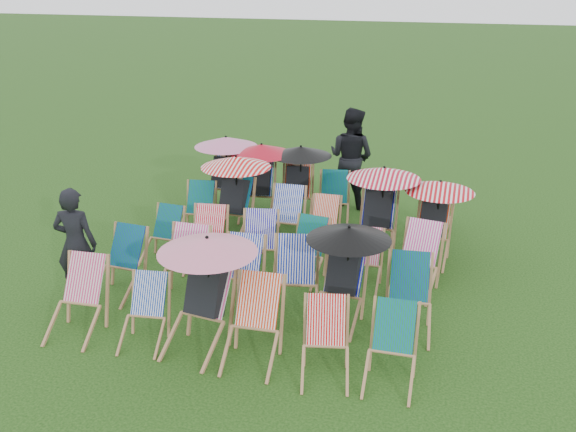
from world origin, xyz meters
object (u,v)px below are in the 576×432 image
(deckchair_0, at_px, (76,299))
(person_left, at_px, (76,244))
(person_rear, at_px, (351,157))
(deckchair_5, at_px, (391,349))
(deckchair_29, at_px, (436,211))

(deckchair_0, relative_size, person_left, 0.57)
(person_left, xyz_separation_m, person_rear, (2.97, 4.87, 0.14))
(deckchair_0, xyz_separation_m, person_left, (-0.50, 0.85, 0.35))
(deckchair_0, bearing_deg, person_rear, 63.70)
(deckchair_5, bearing_deg, person_rear, 104.42)
(deckchair_0, height_order, deckchair_5, deckchair_0)
(deckchair_5, bearing_deg, deckchair_29, 86.92)
(deckchair_0, height_order, deckchair_29, deckchair_0)
(deckchair_0, bearing_deg, deckchair_5, -2.90)
(deckchair_5, relative_size, person_rear, 0.45)
(deckchair_5, height_order, person_left, person_left)
(person_left, height_order, person_rear, person_rear)
(deckchair_5, height_order, person_rear, person_rear)
(deckchair_0, bearing_deg, deckchair_29, 44.85)
(deckchair_0, distance_m, person_rear, 6.24)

